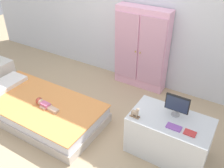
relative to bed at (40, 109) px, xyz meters
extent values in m
cube|color=tan|center=(0.53, 0.09, -0.15)|extent=(10.00, 10.00, 0.02)
cube|color=silver|center=(0.53, 1.67, 1.21)|extent=(6.40, 0.05, 2.70)
cube|color=beige|center=(0.00, 0.00, -0.07)|extent=(1.82, 0.92, 0.13)
cube|color=silver|center=(0.00, 0.00, 0.06)|extent=(1.78, 0.88, 0.13)
cube|color=#EA934C|center=(0.00, 0.00, 0.13)|extent=(1.81, 0.91, 0.02)
cube|color=white|center=(-0.71, 0.00, 0.17)|extent=(0.32, 0.66, 0.06)
cube|color=#D6668E|center=(0.18, -0.04, 0.17)|extent=(0.14, 0.09, 0.06)
cube|color=#DBB293|center=(0.32, -0.03, 0.16)|extent=(0.16, 0.05, 0.04)
cube|color=#DBB293|center=(0.32, -0.06, 0.16)|extent=(0.16, 0.05, 0.04)
cube|color=#DBB293|center=(0.18, 0.02, 0.15)|extent=(0.10, 0.03, 0.03)
cube|color=#DBB293|center=(0.17, -0.09, 0.15)|extent=(0.10, 0.03, 0.03)
sphere|color=#DBB293|center=(0.07, -0.03, 0.19)|extent=(0.09, 0.09, 0.09)
sphere|color=#9E3D2D|center=(0.06, -0.03, 0.19)|extent=(0.10, 0.10, 0.10)
cube|color=silver|center=(-1.19, 0.29, 0.08)|extent=(0.35, 0.35, 0.43)
cube|color=#EFADCC|center=(0.82, 1.51, 0.53)|extent=(0.85, 0.22, 1.33)
cube|color=#D298B3|center=(0.61, 1.40, 0.56)|extent=(0.40, 0.02, 1.09)
cube|color=#D298B3|center=(1.04, 1.40, 0.56)|extent=(0.40, 0.02, 1.09)
sphere|color=gold|center=(0.78, 1.38, 0.53)|extent=(0.02, 0.02, 0.02)
sphere|color=gold|center=(0.86, 1.38, 0.53)|extent=(0.02, 0.02, 0.02)
cube|color=silver|center=(1.77, 0.32, 0.12)|extent=(0.91, 0.53, 0.52)
cylinder|color=#99999E|center=(1.78, 0.41, 0.38)|extent=(0.10, 0.10, 0.01)
cylinder|color=#99999E|center=(1.78, 0.41, 0.41)|extent=(0.02, 0.02, 0.05)
cube|color=black|center=(1.78, 0.41, 0.54)|extent=(0.27, 0.02, 0.20)
cube|color=#28334C|center=(1.78, 0.40, 0.54)|extent=(0.25, 0.01, 0.18)
cube|color=#8E6642|center=(1.40, 0.16, 0.38)|extent=(0.11, 0.01, 0.01)
cube|color=#8E6642|center=(1.40, 0.13, 0.38)|extent=(0.11, 0.01, 0.01)
cube|color=tan|center=(1.40, 0.15, 0.44)|extent=(0.07, 0.03, 0.04)
cylinder|color=tan|center=(1.43, 0.16, 0.40)|extent=(0.01, 0.01, 0.03)
cylinder|color=tan|center=(1.43, 0.13, 0.40)|extent=(0.01, 0.01, 0.03)
cylinder|color=tan|center=(1.37, 0.16, 0.40)|extent=(0.01, 0.01, 0.03)
cylinder|color=tan|center=(1.37, 0.13, 0.40)|extent=(0.01, 0.01, 0.03)
cylinder|color=tan|center=(1.43, 0.15, 0.47)|extent=(0.02, 0.02, 0.02)
sphere|color=tan|center=(1.43, 0.15, 0.49)|extent=(0.04, 0.04, 0.04)
cube|color=#8E51B2|center=(1.84, 0.20, 0.38)|extent=(0.16, 0.09, 0.01)
cube|color=#CC3838|center=(2.01, 0.20, 0.39)|extent=(0.12, 0.09, 0.01)
camera|label=1|loc=(2.29, -1.81, 2.20)|focal=39.73mm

